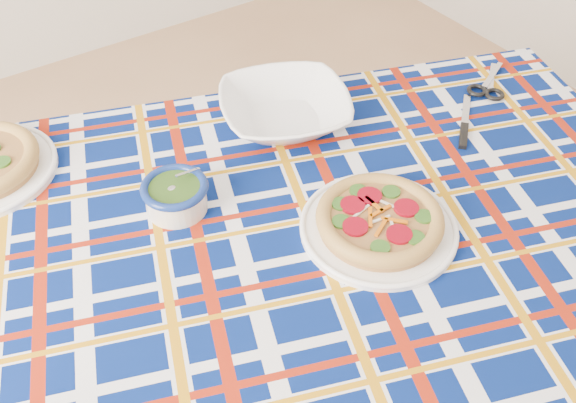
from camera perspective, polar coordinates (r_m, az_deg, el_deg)
dining_table at (r=1.22m, az=-0.80°, el=-6.13°), size 1.81×1.45×0.74m
tablecloth at (r=1.21m, az=-0.81°, el=-5.39°), size 1.85×1.49×0.10m
main_focaccia_plate at (r=1.18m, az=8.14°, el=-1.59°), size 0.38×0.38×0.06m
pesto_bowl at (r=1.22m, az=-9.98°, el=0.68°), size 0.16×0.16×0.08m
serving_bowl at (r=1.42m, az=-0.28°, el=8.17°), size 0.37×0.37×0.07m
table_knife at (r=1.52m, az=15.54°, el=7.77°), size 0.17×0.16×0.01m
kitchen_scissors at (r=1.65m, az=17.68°, el=10.59°), size 0.21×0.18×0.02m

